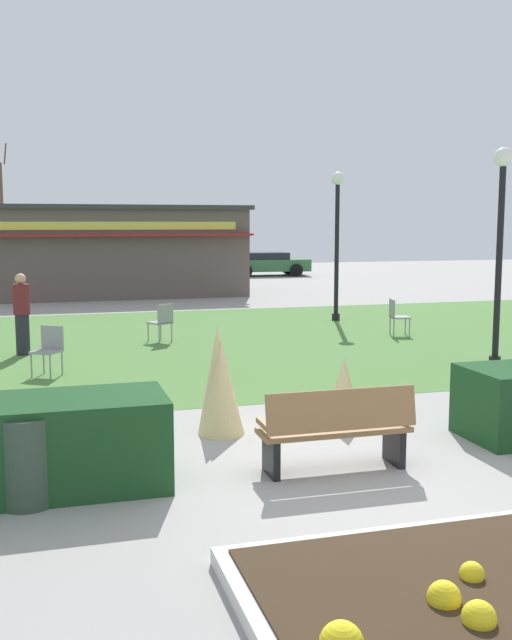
% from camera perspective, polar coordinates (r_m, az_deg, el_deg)
% --- Properties ---
extents(ground_plane, '(80.00, 80.00, 0.00)m').
position_cam_1_polar(ground_plane, '(8.31, 6.12, -11.63)').
color(ground_plane, '#999691').
extents(lawn_patch, '(36.00, 12.00, 0.01)m').
position_cam_1_polar(lawn_patch, '(16.90, -5.62, -1.74)').
color(lawn_patch, '#4C7A38').
rests_on(lawn_patch, ground_plane).
extents(flower_bed, '(3.26, 2.03, 0.33)m').
position_cam_1_polar(flower_bed, '(5.90, 15.26, -19.29)').
color(flower_bed, beige).
rests_on(flower_bed, ground_plane).
extents(park_bench, '(1.70, 0.54, 0.95)m').
position_cam_1_polar(park_bench, '(8.21, 6.25, -8.35)').
color(park_bench, olive).
rests_on(park_bench, ground_plane).
extents(hedge_left, '(2.58, 1.10, 0.95)m').
position_cam_1_polar(hedge_left, '(7.92, -16.38, -9.27)').
color(hedge_left, '#19421E').
rests_on(hedge_left, ground_plane).
extents(ornamental_grass_behind_left, '(0.59, 0.59, 1.23)m').
position_cam_1_polar(ornamental_grass_behind_left, '(9.70, -2.71, -5.02)').
color(ornamental_grass_behind_left, '#D1BC7F').
rests_on(ornamental_grass_behind_left, ground_plane).
extents(ornamental_grass_behind_right, '(0.52, 0.52, 1.39)m').
position_cam_1_polar(ornamental_grass_behind_right, '(9.73, -2.96, -4.49)').
color(ornamental_grass_behind_right, '#D1BC7F').
rests_on(ornamental_grass_behind_right, ground_plane).
extents(ornamental_grass_behind_center, '(0.61, 0.61, 1.12)m').
position_cam_1_polar(ornamental_grass_behind_center, '(9.57, -2.72, -5.53)').
color(ornamental_grass_behind_center, '#D1BC7F').
rests_on(ornamental_grass_behind_center, ground_plane).
extents(ornamental_grass_behind_far, '(0.53, 0.53, 0.93)m').
position_cam_1_polar(ornamental_grass_behind_far, '(10.06, 6.78, -5.48)').
color(ornamental_grass_behind_far, '#D1BC7F').
rests_on(ornamental_grass_behind_far, ground_plane).
extents(lamppost_mid, '(0.36, 0.36, 4.09)m').
position_cam_1_polar(lamppost_mid, '(14.55, 18.36, 6.61)').
color(lamppost_mid, black).
rests_on(lamppost_mid, ground_plane).
extents(lamppost_far, '(0.36, 0.36, 4.09)m').
position_cam_1_polar(lamppost_far, '(20.57, 6.28, 7.11)').
color(lamppost_far, black).
rests_on(lamppost_far, ground_plane).
extents(trash_bin, '(0.52, 0.52, 0.88)m').
position_cam_1_polar(trash_bin, '(7.57, -17.31, -10.35)').
color(trash_bin, '#2D4233').
rests_on(trash_bin, ground_plane).
extents(food_kiosk, '(11.07, 4.05, 3.34)m').
position_cam_1_polar(food_kiosk, '(27.92, -12.23, 5.24)').
color(food_kiosk, '#594C47').
rests_on(food_kiosk, ground_plane).
extents(cafe_chair_east, '(0.61, 0.61, 0.89)m').
position_cam_1_polar(cafe_chair_east, '(13.67, -15.69, -1.98)').
color(cafe_chair_east, gray).
rests_on(cafe_chair_east, ground_plane).
extents(cafe_chair_center, '(0.61, 0.61, 0.89)m').
position_cam_1_polar(cafe_chair_center, '(16.91, -7.25, 0.03)').
color(cafe_chair_center, gray).
rests_on(cafe_chair_center, ground_plane).
extents(cafe_chair_north, '(0.53, 0.53, 0.89)m').
position_cam_1_polar(cafe_chair_north, '(18.11, 10.79, 0.45)').
color(cafe_chair_north, gray).
rests_on(cafe_chair_north, ground_plane).
extents(person_strolling, '(0.34, 0.34, 1.69)m').
position_cam_1_polar(person_strolling, '(15.91, -17.64, 0.47)').
color(person_strolling, '#23232D').
rests_on(person_strolling, ground_plane).
extents(parked_car_west_slot, '(4.21, 2.08, 1.20)m').
position_cam_1_polar(parked_car_west_slot, '(36.36, -15.38, 4.00)').
color(parked_car_west_slot, '#B7BABF').
rests_on(parked_car_west_slot, ground_plane).
extents(parked_car_center_slot, '(4.23, 2.12, 1.20)m').
position_cam_1_polar(parked_car_center_slot, '(36.84, -6.71, 4.27)').
color(parked_car_center_slot, maroon).
rests_on(parked_car_center_slot, ground_plane).
extents(parked_car_east_slot, '(4.34, 2.33, 1.20)m').
position_cam_1_polar(parked_car_east_slot, '(37.98, 0.83, 4.41)').
color(parked_car_east_slot, '#2D6638').
rests_on(parked_car_east_slot, ground_plane).
extents(tree_left_bg, '(0.91, 0.96, 7.03)m').
position_cam_1_polar(tree_left_bg, '(43.42, -19.08, 7.70)').
color(tree_left_bg, brown).
rests_on(tree_left_bg, ground_plane).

